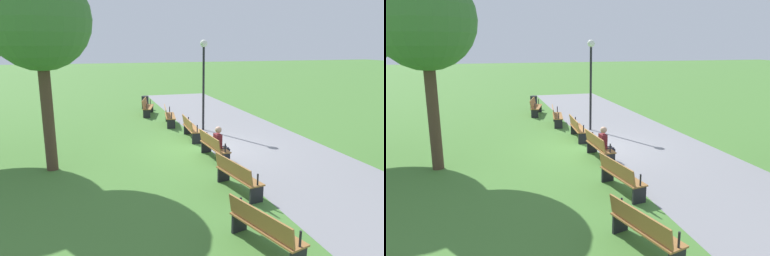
# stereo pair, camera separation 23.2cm
# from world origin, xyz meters

# --- Properties ---
(ground_plane) EXTENTS (120.00, 120.00, 0.00)m
(ground_plane) POSITION_xyz_m (0.00, 0.00, 0.00)
(ground_plane) COLOR #477A33
(path_paving) EXTENTS (28.76, 4.42, 0.01)m
(path_paving) POSITION_xyz_m (0.00, 2.37, 0.00)
(path_paving) COLOR gray
(path_paving) RESTS_ON ground
(bench_0) EXTENTS (1.78, 0.92, 0.89)m
(bench_0) POSITION_xyz_m (-6.91, -1.02, 0.47)
(bench_0) COLOR #996633
(bench_0) RESTS_ON ground
(bench_1) EXTENTS (1.77, 0.75, 0.89)m
(bench_1) POSITION_xyz_m (-4.18, -0.41, 0.47)
(bench_1) COLOR #996633
(bench_1) RESTS_ON ground
(bench_2) EXTENTS (1.74, 0.57, 0.89)m
(bench_2) POSITION_xyz_m (-1.40, -0.11, 0.47)
(bench_2) COLOR #996633
(bench_2) RESTS_ON ground
(bench_3) EXTENTS (1.74, 0.57, 0.89)m
(bench_3) POSITION_xyz_m (1.40, -0.11, 0.47)
(bench_3) COLOR #996633
(bench_3) RESTS_ON ground
(bench_4) EXTENTS (1.77, 0.75, 0.89)m
(bench_4) POSITION_xyz_m (4.18, -0.41, 0.47)
(bench_4) COLOR #996633
(bench_4) RESTS_ON ground
(bench_5) EXTENTS (1.78, 0.92, 0.89)m
(bench_5) POSITION_xyz_m (6.91, -1.02, 0.47)
(bench_5) COLOR #996633
(bench_5) RESTS_ON ground
(person_seated) EXTENTS (0.34, 0.53, 1.20)m
(person_seated) POSITION_xyz_m (1.66, 0.05, 0.64)
(person_seated) COLOR maroon
(person_seated) RESTS_ON ground
(tree_1) EXTENTS (2.97, 2.97, 6.02)m
(tree_1) POSITION_xyz_m (0.97, -5.28, 4.49)
(tree_1) COLOR #4C3828
(tree_1) RESTS_ON ground
(lamp_post) EXTENTS (0.32, 0.32, 4.01)m
(lamp_post) POSITION_xyz_m (-2.78, 0.88, 2.79)
(lamp_post) COLOR black
(lamp_post) RESTS_ON ground
(trash_bin) EXTENTS (0.42, 0.42, 0.77)m
(trash_bin) POSITION_xyz_m (-8.86, -0.83, 0.39)
(trash_bin) COLOR black
(trash_bin) RESTS_ON ground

